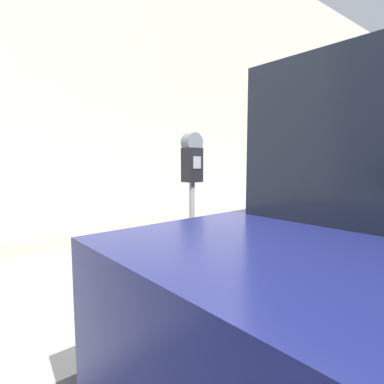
# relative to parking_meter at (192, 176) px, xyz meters

# --- Properties ---
(ground_plane) EXTENTS (60.00, 60.00, 0.00)m
(ground_plane) POSITION_rel_parking_meter_xyz_m (-0.09, -1.23, -1.27)
(ground_plane) COLOR #47474C
(sidewalk) EXTENTS (24.00, 2.80, 0.12)m
(sidewalk) POSITION_rel_parking_meter_xyz_m (-0.09, 0.97, -1.21)
(sidewalk) COLOR #9E9B96
(sidewalk) RESTS_ON ground_plane
(building_facade) EXTENTS (24.00, 0.30, 5.91)m
(building_facade) POSITION_rel_parking_meter_xyz_m (-0.09, 2.83, 1.68)
(building_facade) COLOR beige
(building_facade) RESTS_ON ground_plane
(parking_meter) EXTENTS (0.18, 0.15, 1.55)m
(parking_meter) POSITION_rel_parking_meter_xyz_m (0.00, 0.00, 0.00)
(parking_meter) COLOR gray
(parking_meter) RESTS_ON sidewalk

